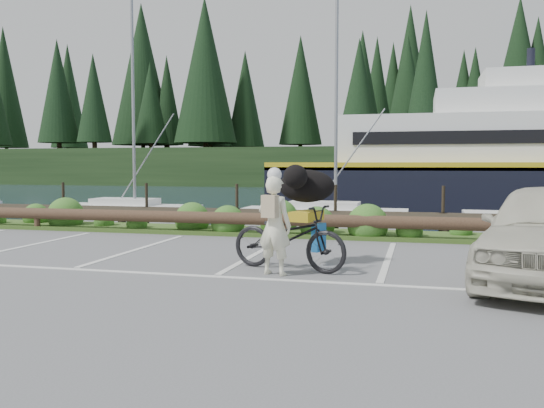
{
  "coord_description": "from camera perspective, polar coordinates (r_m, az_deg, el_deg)",
  "views": [
    {
      "loc": [
        3.17,
        -8.99,
        1.81
      ],
      "look_at": [
        0.64,
        0.81,
        1.1
      ],
      "focal_mm": 38.0,
      "sensor_mm": 36.0,
      "label": 1
    }
  ],
  "objects": [
    {
      "name": "log_rail",
      "position": [
        14.07,
        1.34,
        -3.38
      ],
      "size": [
        32.0,
        0.3,
        0.6
      ],
      "primitive_type": null,
      "color": "#443021",
      "rests_on": "ground"
    },
    {
      "name": "dog",
      "position": [
        10.33,
        3.44,
        1.79
      ],
      "size": [
        0.74,
        1.11,
        0.59
      ],
      "primitive_type": "ellipsoid",
      "rotation": [
        0.0,
        0.0,
        1.31
      ],
      "color": "black",
      "rests_on": "bicycle"
    },
    {
      "name": "ground",
      "position": [
        9.7,
        -4.88,
        -6.75
      ],
      "size": [
        72.0,
        72.0,
        0.0
      ],
      "primitive_type": "plane",
      "color": "#5A5A5C"
    },
    {
      "name": "vegetation_strip",
      "position": [
        14.74,
        1.96,
        -2.85
      ],
      "size": [
        34.0,
        1.6,
        0.1
      ],
      "primitive_type": "cube",
      "color": "#3D5B21",
      "rests_on": "ground"
    },
    {
      "name": "bicycle",
      "position": [
        9.8,
        1.66,
        -3.33
      ],
      "size": [
        2.24,
        1.27,
        1.12
      ],
      "primitive_type": "imported",
      "rotation": [
        0.0,
        0.0,
        1.31
      ],
      "color": "black",
      "rests_on": "ground"
    },
    {
      "name": "cyclist",
      "position": [
        9.33,
        0.25,
        -2.15
      ],
      "size": [
        0.67,
        0.53,
        1.61
      ],
      "primitive_type": "imported",
      "rotation": [
        0.0,
        0.0,
        2.88
      ],
      "color": "white",
      "rests_on": "ground"
    },
    {
      "name": "harbor_backdrop",
      "position": [
        87.52,
        12.67,
        2.72
      ],
      "size": [
        170.0,
        160.0,
        30.0
      ],
      "color": "#162435",
      "rests_on": "ground"
    }
  ]
}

